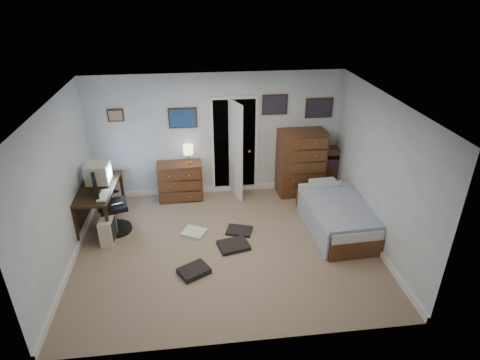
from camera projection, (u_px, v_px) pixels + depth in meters
name	position (u px, v px, depth m)	size (l,w,h in m)	color
floor	(227.00, 247.00, 6.80)	(5.00, 4.00, 0.02)	gray
computer_desk	(93.00, 196.00, 7.13)	(0.69, 1.38, 0.78)	#301E10
crt_monitor	(98.00, 173.00, 7.10)	(0.42, 0.39, 0.37)	beige
keyboard	(104.00, 195.00, 6.76)	(0.16, 0.42, 0.02)	beige
pc_tower	(108.00, 229.00, 6.84)	(0.23, 0.45, 0.47)	beige
office_chair	(110.00, 211.00, 7.01)	(0.67, 0.67, 1.12)	black
media_stack	(104.00, 182.00, 8.15)	(0.14, 0.14, 0.71)	maroon
low_dresser	(180.00, 181.00, 8.10)	(0.88, 0.44, 0.78)	#582C1B
table_lamp	(188.00, 150.00, 7.82)	(0.20, 0.20, 0.38)	gold
doorway	(233.00, 141.00, 8.38)	(0.96, 1.12, 2.05)	black
tall_dresser	(301.00, 162.00, 8.21)	(0.93, 0.55, 1.36)	#582C1B
headboard_bookcase	(319.00, 167.00, 8.44)	(1.04, 0.31, 0.93)	#582C1B
bed	(336.00, 215.00, 7.16)	(1.07, 1.88, 0.60)	#582C1B
wall_posters	(245.00, 111.00, 7.81)	(4.38, 0.04, 0.60)	#331E11
floor_clutter	(215.00, 248.00, 6.70)	(1.36, 1.55, 0.09)	silver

